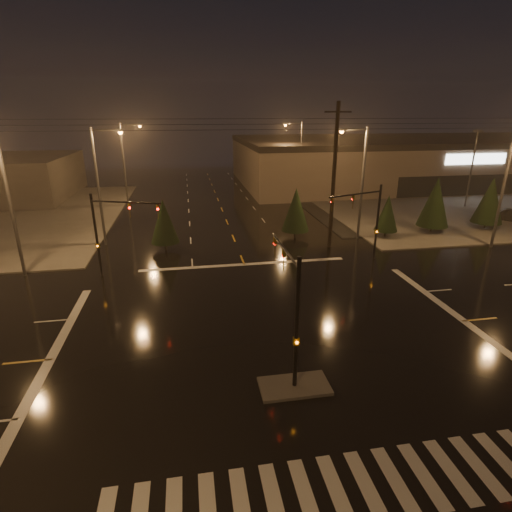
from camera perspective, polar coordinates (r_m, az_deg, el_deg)
name	(u,v)px	position (r m, az deg, el deg)	size (l,w,h in m)	color
ground	(274,339)	(21.33, 2.66, -11.71)	(140.00, 140.00, 0.00)	black
sidewalk_ne	(445,200)	(59.67, 25.40, 7.20)	(36.00, 36.00, 0.12)	#45433E
median_island	(294,386)	(18.09, 5.51, -18.01)	(3.00, 1.60, 0.15)	#45433E
crosswalk	(336,489)	(14.72, 11.33, -29.86)	(15.00, 2.60, 0.01)	beige
stop_bar_far	(244,264)	(31.07, -1.69, -1.20)	(16.00, 0.50, 0.01)	beige
parking_lot	(489,202)	(61.15, 30.32, 6.65)	(50.00, 24.00, 0.08)	black
retail_building	(418,158)	(75.09, 22.13, 12.82)	(60.20, 28.30, 7.20)	brown
signal_mast_median	(292,299)	(16.91, 5.09, -6.19)	(0.25, 4.59, 6.00)	black
signal_mast_ne	(368,215)	(31.84, 15.73, 5.72)	(4.84, 1.86, 6.00)	black
signal_mast_nw	(109,226)	(29.32, -20.25, 4.05)	(4.84, 1.86, 6.00)	black
streetlight_1	(101,179)	(36.82, -21.24, 10.16)	(2.77, 0.32, 10.00)	#38383A
streetlight_2	(126,159)	(52.49, -18.08, 13.03)	(2.77, 0.32, 10.00)	#38383A
streetlight_3	(360,176)	(37.39, 14.60, 10.98)	(2.77, 0.32, 10.00)	#38383A
streetlight_4	(299,154)	(56.10, 6.15, 14.24)	(2.77, 0.32, 10.00)	#38383A
streetlight_5	(7,197)	(31.73, -32.05, 7.13)	(0.32, 2.77, 10.00)	#38383A
streetlight_6	(508,181)	(39.29, 32.29, 8.99)	(0.32, 2.77, 10.00)	#38383A
utility_pole_1	(334,177)	(34.31, 11.05, 11.05)	(2.20, 0.32, 12.00)	black
conifer_0	(387,213)	(39.10, 18.25, 5.84)	(2.14, 2.14, 4.04)	black
conifer_1	(435,202)	(42.37, 24.21, 7.03)	(2.98, 2.98, 5.36)	black
conifer_2	(490,200)	(46.17, 30.44, 6.89)	(2.89, 2.89, 5.22)	black
conifer_3	(164,221)	(34.47, -13.03, 4.89)	(2.39, 2.39, 4.43)	black
conifer_4	(296,210)	(37.30, 5.71, 6.62)	(2.56, 2.56, 4.69)	black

